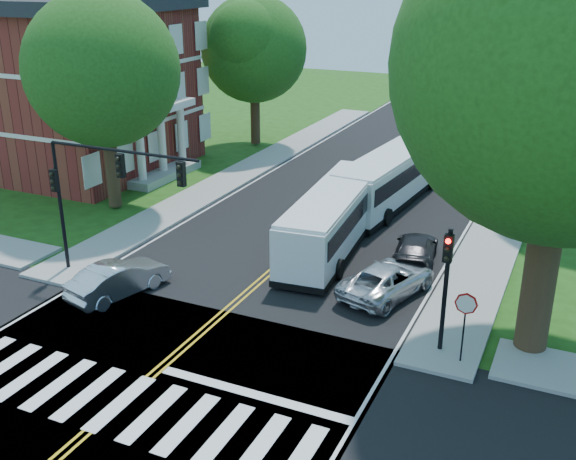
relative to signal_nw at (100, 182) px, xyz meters
The scene contains 22 objects.
ground 9.74m from the signal_nw, 47.67° to the right, with size 140.00×140.00×0.00m, color #204611.
road 13.69m from the signal_nw, 63.16° to the left, with size 14.00×96.00×0.01m, color black.
cross_road 9.73m from the signal_nw, 47.67° to the right, with size 60.00×12.00×0.01m, color black.
center_line 17.20m from the signal_nw, 69.39° to the left, with size 0.36×70.00×0.01m, color gold.
edge_line_w 16.20m from the signal_nw, 93.47° to the left, with size 0.12×70.00×0.01m, color silver.
edge_line_e 20.54m from the signal_nw, 50.90° to the left, with size 0.12×70.00×0.01m, color silver.
crosswalk 10.07m from the signal_nw, 49.80° to the right, with size 12.60×3.00×0.01m, color silver.
stop_bar 11.40m from the signal_nw, 27.30° to the right, with size 6.60×0.40×0.01m, color silver.
sidewalk_nw 19.22m from the signal_nw, 97.50° to the left, with size 2.60×40.00×0.15m, color gray.
sidewalk_ne 23.75m from the signal_nw, 52.69° to the left, with size 2.60×40.00×0.15m, color gray.
tree_ne_big 17.72m from the signal_nw, ahead, with size 10.80×10.80×14.91m.
tree_west_near 9.96m from the signal_nw, 126.70° to the left, with size 8.00×8.00×11.40m.
tree_west_far 24.27m from the signal_nw, 102.31° to the left, with size 7.60×7.60×10.67m.
brick_building 21.08m from the signal_nw, 139.86° to the left, with size 20.00×13.00×10.80m.
signal_nw is the anchor object (origin of this frame).
signal_ne 14.13m from the signal_nw, ahead, with size 0.30×0.46×4.40m.
stop_sign 15.05m from the signal_nw, ahead, with size 0.76×0.08×2.53m.
bus_lead 10.79m from the signal_nw, 45.26° to the left, with size 3.31×11.03×2.81m.
bus_follow 16.94m from the signal_nw, 61.80° to the left, with size 3.45×11.31×2.88m.
hatchback 3.99m from the signal_nw, 37.89° to the right, with size 1.50×4.30×1.42m, color silver.
suv 12.24m from the signal_nw, 17.90° to the left, with size 2.19×4.76×1.32m, color silver.
dark_sedan 13.91m from the signal_nw, 32.36° to the left, with size 1.78×4.39×1.27m, color black.
Camera 1 is at (11.83, -14.02, 12.38)m, focal length 42.00 mm.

